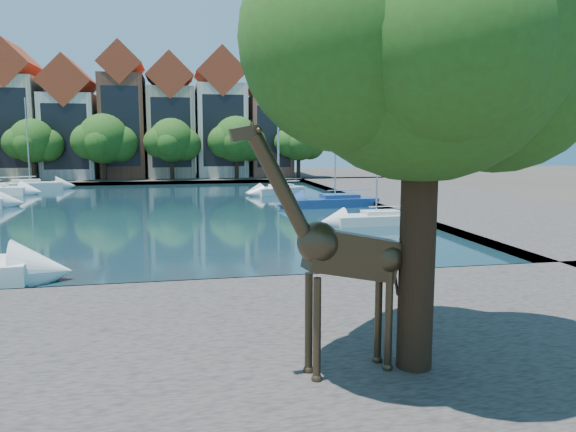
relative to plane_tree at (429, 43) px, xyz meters
name	(u,v)px	position (x,y,z in m)	size (l,w,h in m)	color
ground	(114,297)	(-7.62, 9.01, -7.67)	(160.00, 160.00, 0.00)	#38332B
water_basin	(146,211)	(-7.62, 33.01, -7.63)	(38.00, 50.00, 0.08)	black
near_quay	(83,368)	(-7.62, 2.01, -7.42)	(50.00, 14.00, 0.50)	#4E4743
far_quay	(157,178)	(-7.62, 65.01, -7.42)	(60.00, 16.00, 0.50)	#4E4743
right_quay	(444,201)	(17.38, 33.01, -7.42)	(14.00, 52.00, 0.50)	#4E4743
plane_tree	(429,43)	(0.00, 0.00, 0.00)	(8.32, 6.40, 10.62)	#332114
townhouse_west_mid	(16,117)	(-24.62, 64.99, 0.56)	(5.94, 9.18, 16.79)	#C3B696
townhouse_west_inner	(71,124)	(-18.12, 64.99, -0.32)	(6.43, 9.18, 15.15)	beige
townhouse_center	(124,116)	(-11.62, 64.99, 0.69)	(5.44, 9.18, 16.93)	brown
townhouse_east_inner	(171,121)	(-5.62, 64.99, 0.06)	(5.94, 9.18, 15.79)	tan
townhouse_east_mid	(220,119)	(0.88, 64.99, 0.43)	(6.43, 9.18, 16.65)	beige
townhouse_east_end	(268,127)	(7.38, 64.99, -0.56)	(5.44, 9.18, 14.43)	brown
far_tree_west	(33,142)	(-21.52, 59.50, -2.60)	(6.76, 5.20, 7.36)	#332114
far_tree_mid_west	(104,140)	(-13.51, 59.50, -2.38)	(7.80, 6.00, 8.00)	#332114
far_tree_mid_east	(172,142)	(-5.52, 59.50, -2.54)	(7.02, 5.40, 7.52)	#332114
far_tree_east	(237,141)	(2.49, 59.50, -2.43)	(7.54, 5.80, 7.84)	#332114
far_tree_far_east	(299,142)	(10.48, 59.50, -2.60)	(6.76, 5.20, 7.36)	#332114
giraffe_statue	(340,254)	(-1.90, 0.04, -4.49)	(3.82, 0.94, 5.45)	#3A2D1D
sailboat_left_e	(30,184)	(-20.55, 52.86, -6.99)	(6.71, 3.93, 9.74)	silver
sailboat_right_a	(376,217)	(7.38, 22.71, -7.11)	(5.44, 2.02, 8.29)	silver
sailboat_right_b	(335,200)	(7.38, 32.29, -7.04)	(6.91, 2.73, 11.87)	navy
sailboat_right_c	(278,189)	(4.63, 42.85, -7.03)	(5.21, 3.60, 10.34)	silver
sailboat_right_d	(279,189)	(4.83, 43.50, -7.09)	(5.33, 3.00, 7.50)	white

